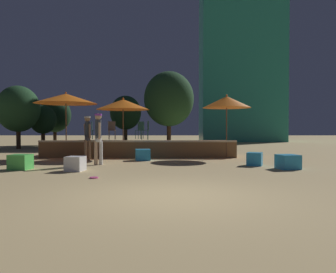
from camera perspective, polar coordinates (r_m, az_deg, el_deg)
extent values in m
plane|color=tan|center=(6.57, 0.23, -10.31)|extent=(120.00, 120.00, 0.00)
cube|color=brown|center=(16.26, -5.12, -2.07)|extent=(9.02, 2.70, 0.72)
cube|color=#CCB793|center=(14.94, -5.55, -0.83)|extent=(9.02, 0.12, 0.08)
cylinder|color=brown|center=(15.29, -8.05, 0.51)|extent=(0.05, 0.05, 2.22)
cone|color=orange|center=(15.33, -8.07, 5.56)|extent=(2.46, 2.46, 0.48)
sphere|color=orange|center=(15.35, -8.07, 6.59)|extent=(0.08, 0.08, 0.08)
cylinder|color=brown|center=(15.07, 9.92, 0.61)|extent=(0.05, 0.05, 2.28)
cone|color=orange|center=(15.11, 9.94, 5.94)|extent=(2.18, 2.18, 0.53)
sphere|color=orange|center=(15.14, 9.94, 7.09)|extent=(0.08, 0.08, 0.08)
cylinder|color=brown|center=(15.67, -17.56, 0.96)|extent=(0.05, 0.05, 2.48)
cone|color=orange|center=(15.73, -17.60, 6.32)|extent=(2.82, 2.82, 0.46)
sphere|color=orange|center=(15.75, -17.60, 7.29)|extent=(0.08, 0.08, 0.08)
cube|color=#2D9EDB|center=(12.26, 14.61, -3.81)|extent=(0.68, 0.68, 0.47)
cube|color=#4CC651|center=(11.73, -24.54, -4.07)|extent=(0.65, 0.65, 0.49)
cube|color=white|center=(10.74, -16.08, -4.58)|extent=(0.61, 0.61, 0.46)
cube|color=#2D9EDB|center=(11.54, 19.92, -4.16)|extent=(0.75, 0.75, 0.47)
cube|color=#2D9EDB|center=(13.85, -4.66, -3.19)|extent=(0.68, 0.68, 0.47)
cylinder|color=#997051|center=(14.34, -13.76, -2.27)|extent=(0.13, 0.13, 0.86)
cylinder|color=#997051|center=(14.25, -14.39, -2.30)|extent=(0.13, 0.13, 0.86)
cylinder|color=#3F3F47|center=(14.27, -14.09, -0.23)|extent=(0.22, 0.22, 0.24)
cylinder|color=#333842|center=(14.26, -14.09, 1.18)|extent=(0.22, 0.22, 0.66)
cylinder|color=#997051|center=(14.42, -14.46, 0.91)|extent=(0.17, 0.17, 0.59)
cylinder|color=#997051|center=(14.11, -13.71, 0.91)|extent=(0.13, 0.13, 0.59)
sphere|color=#997051|center=(14.27, -14.10, 2.98)|extent=(0.24, 0.24, 0.24)
cylinder|color=beige|center=(14.27, -14.11, 3.26)|extent=(0.26, 0.26, 0.07)
cylinder|color=white|center=(12.33, -11.85, -2.81)|extent=(0.13, 0.13, 0.88)
cylinder|color=tan|center=(12.29, -12.69, -2.83)|extent=(0.13, 0.13, 0.88)
cylinder|color=white|center=(12.28, -12.28, -0.40)|extent=(0.23, 0.23, 0.24)
cylinder|color=#333842|center=(12.28, -12.29, 1.26)|extent=(0.23, 0.23, 0.67)
cylinder|color=tan|center=(12.46, -12.47, 0.96)|extent=(0.16, 0.22, 0.60)
cylinder|color=tan|center=(12.10, -12.10, 0.95)|extent=(0.12, 0.15, 0.60)
sphere|color=tan|center=(12.28, -12.30, 3.40)|extent=(0.24, 0.24, 0.24)
cylinder|color=purple|center=(12.29, -12.30, 3.73)|extent=(0.26, 0.26, 0.07)
cylinder|color=#47474C|center=(16.15, -10.41, 0.25)|extent=(0.02, 0.02, 0.45)
cylinder|color=#47474C|center=(16.19, -9.35, 0.26)|extent=(0.02, 0.02, 0.45)
cylinder|color=#47474C|center=(16.45, -10.52, 0.27)|extent=(0.02, 0.02, 0.45)
cylinder|color=#47474C|center=(16.49, -9.48, 0.28)|extent=(0.02, 0.02, 0.45)
cylinder|color=#47474C|center=(16.32, -9.94, 1.06)|extent=(0.40, 0.40, 0.02)
cube|color=#47474C|center=(16.49, -10.01, 1.84)|extent=(0.35, 0.13, 0.45)
cylinder|color=#1E4C47|center=(17.16, -5.04, 0.33)|extent=(0.02, 0.02, 0.45)
cylinder|color=#1E4C47|center=(17.02, -5.92, 0.32)|extent=(0.02, 0.02, 0.45)
cylinder|color=#1E4C47|center=(16.90, -4.54, 0.32)|extent=(0.02, 0.02, 0.45)
cylinder|color=#1E4C47|center=(16.75, -5.44, 0.31)|extent=(0.02, 0.02, 0.45)
cylinder|color=#1E4C47|center=(16.95, -5.24, 1.08)|extent=(0.40, 0.40, 0.02)
cube|color=#1E4C47|center=(16.81, -4.96, 1.85)|extent=(0.32, 0.23, 0.45)
cylinder|color=#1E4C47|center=(16.06, -4.91, 0.26)|extent=(0.02, 0.02, 0.45)
cylinder|color=#1E4C47|center=(15.76, -4.80, 0.24)|extent=(0.02, 0.02, 0.45)
cylinder|color=#1E4C47|center=(16.09, -3.84, 0.27)|extent=(0.02, 0.02, 0.45)
cylinder|color=#1E4C47|center=(15.80, -3.72, 0.25)|extent=(0.02, 0.02, 0.45)
cylinder|color=#1E4C47|center=(15.93, -4.32, 1.07)|extent=(0.40, 0.40, 0.02)
cube|color=#1E4C47|center=(15.95, -3.71, 1.88)|extent=(0.09, 0.36, 0.45)
cylinder|color=#1E4C47|center=(16.71, -12.26, 0.28)|extent=(0.02, 0.02, 0.45)
cylinder|color=#1E4C47|center=(17.01, -12.24, 0.30)|extent=(0.02, 0.02, 0.45)
cylinder|color=#1E4C47|center=(16.72, -13.29, 0.27)|extent=(0.02, 0.02, 0.45)
cylinder|color=#1E4C47|center=(17.02, -13.25, 0.29)|extent=(0.02, 0.02, 0.45)
cylinder|color=#1E4C47|center=(16.86, -12.76, 1.05)|extent=(0.40, 0.40, 0.02)
cube|color=#1E4C47|center=(16.87, -13.34, 1.81)|extent=(0.10, 0.36, 0.45)
cylinder|color=#E54C99|center=(9.06, -13.02, -7.00)|extent=(0.23, 0.23, 0.03)
cylinder|color=#3D2B1C|center=(26.12, -7.63, 0.06)|extent=(0.28, 0.28, 1.50)
ellipsoid|color=#19381E|center=(26.14, -7.64, 4.12)|extent=(2.45, 2.45, 2.69)
cylinder|color=#3D2B1C|center=(28.28, -19.32, -0.10)|extent=(0.28, 0.28, 1.31)
ellipsoid|color=black|center=(28.30, -19.35, 3.59)|extent=(2.58, 2.58, 2.84)
cylinder|color=#3D2B1C|center=(21.79, -0.08, 0.25)|extent=(0.28, 0.28, 1.83)
ellipsoid|color=#1E4223|center=(21.87, -0.08, 6.56)|extent=(3.31, 3.31, 3.64)
cylinder|color=#3D2B1C|center=(25.46, -21.16, -0.44)|extent=(0.28, 0.28, 1.15)
ellipsoid|color=black|center=(25.46, -21.19, 2.78)|extent=(1.89, 1.89, 2.08)
cylinder|color=#3D2B1C|center=(23.91, -24.83, -0.29)|extent=(0.28, 0.28, 1.40)
ellipsoid|color=#1E4223|center=(23.94, -24.88, 4.40)|extent=(2.79, 2.79, 3.07)
cube|color=teal|center=(36.25, 12.38, 11.59)|extent=(8.54, 4.48, 15.59)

